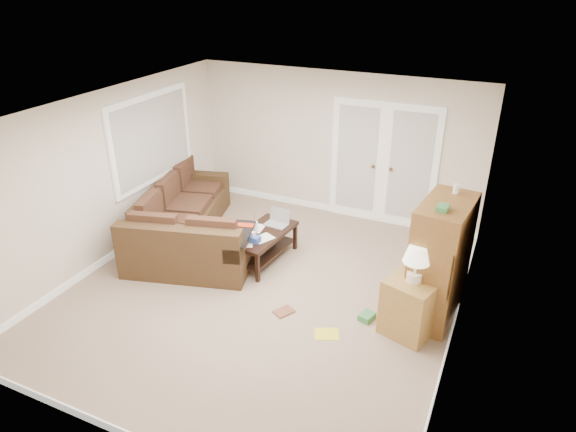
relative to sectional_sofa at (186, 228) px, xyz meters
The scene contains 17 objects.
floor 1.79m from the sectional_sofa, 19.08° to the right, with size 5.50×5.50×0.00m, color tan.
ceiling 2.80m from the sectional_sofa, 19.08° to the right, with size 5.00×5.50×0.02m, color white.
wall_left 1.37m from the sectional_sofa, 145.33° to the right, with size 0.02×5.50×2.50m, color silver.
wall_right 4.31m from the sectional_sofa, ahead, with size 0.02×5.50×2.50m, color silver.
wall_back 2.89m from the sectional_sofa, 52.52° to the left, with size 5.00×0.02×2.50m, color silver.
wall_front 3.83m from the sectional_sofa, 63.39° to the right, with size 5.00×0.02×2.50m, color silver.
baseboards 1.79m from the sectional_sofa, 19.08° to the right, with size 5.00×5.50×0.10m, color white, non-canonical shape.
french_doors 3.38m from the sectional_sofa, 40.36° to the left, with size 1.80×0.05×2.13m.
window_left 1.52m from the sectional_sofa, 152.03° to the left, with size 0.05×1.92×1.42m.
sectional_sofa is the anchor object (origin of this frame).
coffee_table 1.31m from the sectional_sofa, ahead, with size 0.69×1.21×0.79m.
tv_armoire 3.89m from the sectional_sofa, ahead, with size 0.65×1.04×1.69m.
side_cabinet 3.72m from the sectional_sofa, ahead, with size 0.70×0.70×1.18m.
space_heater 3.98m from the sectional_sofa, 24.05° to the left, with size 0.11×0.10×0.29m, color white.
floor_magazine 3.02m from the sectional_sofa, 21.70° to the right, with size 0.29×0.23×0.01m, color yellow.
floor_greenbox 3.21m from the sectional_sofa, 11.24° to the right, with size 0.15×0.21×0.08m, color #3B8147.
floor_book 2.25m from the sectional_sofa, 23.37° to the right, with size 0.18×0.25×0.02m, color brown.
Camera 1 is at (2.74, -5.22, 4.03)m, focal length 32.00 mm.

